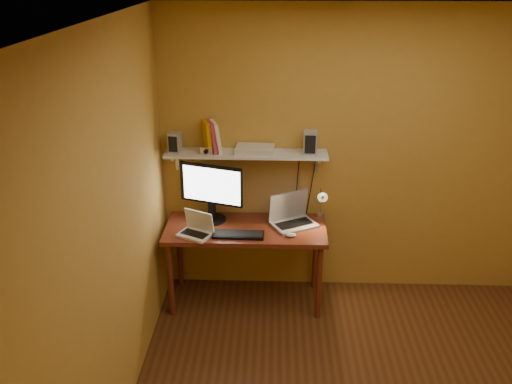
{
  "coord_description": "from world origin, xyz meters",
  "views": [
    {
      "loc": [
        -0.7,
        -2.93,
        2.9
      ],
      "look_at": [
        -0.85,
        1.18,
        1.13
      ],
      "focal_mm": 38.0,
      "sensor_mm": 36.0,
      "label": 1
    }
  ],
  "objects_px": {
    "netbook": "(197,228)",
    "speaker_left": "(175,142)",
    "monitor": "(211,190)",
    "shelf_camera": "(207,151)",
    "desk": "(246,236)",
    "speaker_right": "(310,142)",
    "mouse": "(291,235)",
    "wall_shelf": "(246,154)",
    "desk_lamp": "(321,201)",
    "router": "(255,149)",
    "laptop": "(291,216)",
    "keyboard": "(238,235)"
  },
  "relations": [
    {
      "from": "router",
      "to": "wall_shelf",
      "type": "bearing_deg",
      "value": 179.21
    },
    {
      "from": "speaker_right",
      "to": "speaker_left",
      "type": "bearing_deg",
      "value": -177.36
    },
    {
      "from": "wall_shelf",
      "to": "monitor",
      "type": "height_order",
      "value": "wall_shelf"
    },
    {
      "from": "desk_lamp",
      "to": "laptop",
      "type": "bearing_deg",
      "value": -172.67
    },
    {
      "from": "keyboard",
      "to": "shelf_camera",
      "type": "bearing_deg",
      "value": 136.8
    },
    {
      "from": "monitor",
      "to": "keyboard",
      "type": "distance_m",
      "value": 0.48
    },
    {
      "from": "desk",
      "to": "shelf_camera",
      "type": "distance_m",
      "value": 0.82
    },
    {
      "from": "keyboard",
      "to": "router",
      "type": "relative_size",
      "value": 1.33
    },
    {
      "from": "desk_lamp",
      "to": "desk",
      "type": "bearing_deg",
      "value": -169.19
    },
    {
      "from": "laptop",
      "to": "shelf_camera",
      "type": "relative_size",
      "value": 4.05
    },
    {
      "from": "wall_shelf",
      "to": "laptop",
      "type": "xyz_separation_m",
      "value": [
        0.4,
        -0.1,
        -0.54
      ]
    },
    {
      "from": "desk_lamp",
      "to": "router",
      "type": "bearing_deg",
      "value": 173.47
    },
    {
      "from": "netbook",
      "to": "monitor",
      "type": "bearing_deg",
      "value": 96.35
    },
    {
      "from": "desk",
      "to": "speaker_right",
      "type": "bearing_deg",
      "value": 17.89
    },
    {
      "from": "mouse",
      "to": "speaker_right",
      "type": "distance_m",
      "value": 0.8
    },
    {
      "from": "speaker_left",
      "to": "desk",
      "type": "bearing_deg",
      "value": -5.96
    },
    {
      "from": "monitor",
      "to": "mouse",
      "type": "distance_m",
      "value": 0.8
    },
    {
      "from": "desk",
      "to": "speaker_left",
      "type": "distance_m",
      "value": 1.02
    },
    {
      "from": "speaker_left",
      "to": "netbook",
      "type": "bearing_deg",
      "value": -47.18
    },
    {
      "from": "monitor",
      "to": "shelf_camera",
      "type": "height_order",
      "value": "shelf_camera"
    },
    {
      "from": "wall_shelf",
      "to": "speaker_right",
      "type": "xyz_separation_m",
      "value": [
        0.54,
        -0.02,
        0.12
      ]
    },
    {
      "from": "laptop",
      "to": "netbook",
      "type": "distance_m",
      "value": 0.84
    },
    {
      "from": "wall_shelf",
      "to": "speaker_left",
      "type": "bearing_deg",
      "value": -178.43
    },
    {
      "from": "netbook",
      "to": "mouse",
      "type": "bearing_deg",
      "value": 25.36
    },
    {
      "from": "desk",
      "to": "mouse",
      "type": "xyz_separation_m",
      "value": [
        0.39,
        -0.16,
        0.1
      ]
    },
    {
      "from": "desk",
      "to": "router",
      "type": "xyz_separation_m",
      "value": [
        0.08,
        0.19,
        0.74
      ]
    },
    {
      "from": "router",
      "to": "speaker_right",
      "type": "bearing_deg",
      "value": -2.11
    },
    {
      "from": "keyboard",
      "to": "desk_lamp",
      "type": "xyz_separation_m",
      "value": [
        0.71,
        0.29,
        0.2
      ]
    },
    {
      "from": "netbook",
      "to": "speaker_left",
      "type": "distance_m",
      "value": 0.76
    },
    {
      "from": "desk",
      "to": "netbook",
      "type": "bearing_deg",
      "value": -160.62
    },
    {
      "from": "netbook",
      "to": "router",
      "type": "relative_size",
      "value": 1.02
    },
    {
      "from": "wall_shelf",
      "to": "netbook",
      "type": "bearing_deg",
      "value": -140.29
    },
    {
      "from": "desk_lamp",
      "to": "shelf_camera",
      "type": "xyz_separation_m",
      "value": [
        -0.99,
        -0.01,
        0.45
      ]
    },
    {
      "from": "desk",
      "to": "speaker_right",
      "type": "xyz_separation_m",
      "value": [
        0.54,
        0.18,
        0.81
      ]
    },
    {
      "from": "speaker_right",
      "to": "shelf_camera",
      "type": "relative_size",
      "value": 1.8
    },
    {
      "from": "desk_lamp",
      "to": "speaker_left",
      "type": "distance_m",
      "value": 1.37
    },
    {
      "from": "wall_shelf",
      "to": "monitor",
      "type": "xyz_separation_m",
      "value": [
        -0.3,
        -0.06,
        -0.31
      ]
    },
    {
      "from": "monitor",
      "to": "router",
      "type": "xyz_separation_m",
      "value": [
        0.38,
        0.06,
        0.36
      ]
    },
    {
      "from": "desk_lamp",
      "to": "router",
      "type": "relative_size",
      "value": 1.15
    },
    {
      "from": "mouse",
      "to": "wall_shelf",
      "type": "bearing_deg",
      "value": 139.02
    },
    {
      "from": "desk",
      "to": "netbook",
      "type": "relative_size",
      "value": 4.22
    },
    {
      "from": "desk",
      "to": "speaker_right",
      "type": "distance_m",
      "value": 0.99
    },
    {
      "from": "desk_lamp",
      "to": "router",
      "type": "height_order",
      "value": "router"
    },
    {
      "from": "shelf_camera",
      "to": "speaker_left",
      "type": "bearing_deg",
      "value": 168.39
    },
    {
      "from": "laptop",
      "to": "mouse",
      "type": "distance_m",
      "value": 0.26
    },
    {
      "from": "monitor",
      "to": "laptop",
      "type": "distance_m",
      "value": 0.74
    },
    {
      "from": "wall_shelf",
      "to": "laptop",
      "type": "relative_size",
      "value": 3.09
    },
    {
      "from": "monitor",
      "to": "shelf_camera",
      "type": "xyz_separation_m",
      "value": [
        -0.03,
        -0.01,
        0.36
      ]
    },
    {
      "from": "monitor",
      "to": "speaker_left",
      "type": "height_order",
      "value": "speaker_left"
    },
    {
      "from": "router",
      "to": "desk",
      "type": "bearing_deg",
      "value": -111.42
    }
  ]
}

